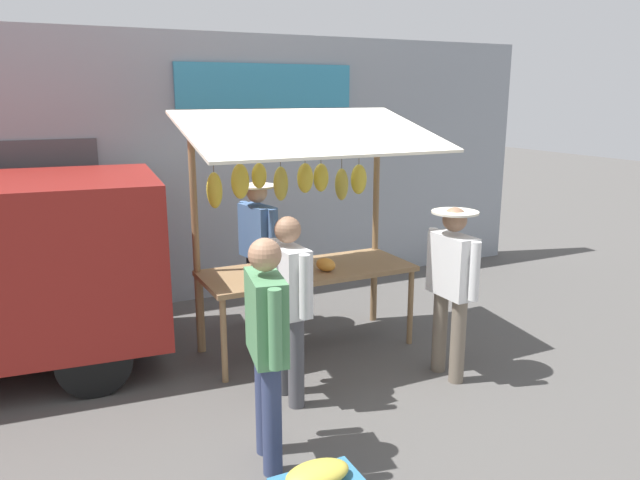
% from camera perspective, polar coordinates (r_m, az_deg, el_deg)
% --- Properties ---
extents(ground_plane, '(40.00, 40.00, 0.00)m').
position_cam_1_polar(ground_plane, '(6.64, -1.15, -9.99)').
color(ground_plane, '#514F4C').
extents(street_backdrop, '(9.00, 0.30, 3.40)m').
position_cam_1_polar(street_backdrop, '(8.18, -8.07, 6.70)').
color(street_backdrop, '#8C939E').
rests_on(street_backdrop, ground).
extents(market_stall, '(2.50, 1.46, 2.50)m').
position_cam_1_polar(market_stall, '(6.24, -1.54, 3.46)').
color(market_stall, olive).
rests_on(market_stall, ground).
extents(vendor_with_sunhat, '(0.44, 0.71, 1.71)m').
position_cam_1_polar(vendor_with_sunhat, '(6.88, -5.82, -0.26)').
color(vendor_with_sunhat, '#232328').
rests_on(vendor_with_sunhat, ground).
extents(shopper_in_grey_tee, '(0.43, 0.70, 1.65)m').
position_cam_1_polar(shopper_in_grey_tee, '(5.80, 12.23, -3.57)').
color(shopper_in_grey_tee, '#726656').
rests_on(shopper_in_grey_tee, ground).
extents(shopper_in_striped_shirt, '(0.24, 0.71, 1.66)m').
position_cam_1_polar(shopper_in_striped_shirt, '(5.23, -2.97, -5.29)').
color(shopper_in_striped_shirt, '#4C4C51').
rests_on(shopper_in_striped_shirt, ground).
extents(shopper_with_ponytail, '(0.31, 0.71, 1.70)m').
position_cam_1_polar(shopper_with_ponytail, '(4.34, -5.03, -8.97)').
color(shopper_with_ponytail, navy).
rests_on(shopper_with_ponytail, ground).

